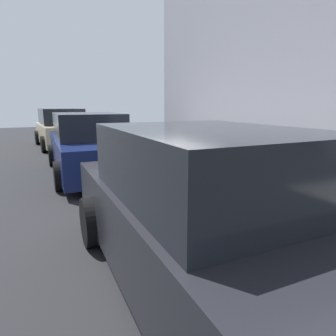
{
  "coord_description": "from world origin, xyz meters",
  "views": [
    {
      "loc": [
        -6.96,
        3.23,
        1.8
      ],
      "look_at": [
        -1.55,
        0.53,
        0.49
      ],
      "focal_mm": 31.08,
      "sensor_mm": 36.0,
      "label": 1
    }
  ],
  "objects_px": {
    "suitcase_black_0": "(286,183)",
    "suitcase_teal_6": "(187,156)",
    "bollard_post": "(160,149)",
    "parked_car_charcoal_0": "(206,215)",
    "suitcase_maroon_1": "(261,182)",
    "suitcase_olive_2": "(242,173)",
    "parked_car_beige_2": "(62,129)",
    "fire_hydrant": "(175,150)",
    "suitcase_navy_3": "(221,169)",
    "suitcase_red_4": "(211,162)",
    "suitcase_silver_5": "(198,158)",
    "parked_car_navy_1": "(89,145)"
  },
  "relations": [
    {
      "from": "fire_hydrant",
      "to": "suitcase_navy_3",
      "type": "bearing_deg",
      "value": 178.31
    },
    {
      "from": "bollard_post",
      "to": "fire_hydrant",
      "type": "bearing_deg",
      "value": -168.29
    },
    {
      "from": "suitcase_black_0",
      "to": "suitcase_olive_2",
      "type": "height_order",
      "value": "suitcase_olive_2"
    },
    {
      "from": "suitcase_olive_2",
      "to": "suitcase_red_4",
      "type": "relative_size",
      "value": 1.2
    },
    {
      "from": "suitcase_black_0",
      "to": "suitcase_red_4",
      "type": "bearing_deg",
      "value": 0.45
    },
    {
      "from": "parked_car_navy_1",
      "to": "suitcase_black_0",
      "type": "bearing_deg",
      "value": -151.3
    },
    {
      "from": "parked_car_beige_2",
      "to": "suitcase_navy_3",
      "type": "bearing_deg",
      "value": -164.87
    },
    {
      "from": "suitcase_olive_2",
      "to": "parked_car_navy_1",
      "type": "relative_size",
      "value": 0.19
    },
    {
      "from": "suitcase_silver_5",
      "to": "suitcase_navy_3",
      "type": "bearing_deg",
      "value": 175.53
    },
    {
      "from": "suitcase_olive_2",
      "to": "suitcase_silver_5",
      "type": "relative_size",
      "value": 0.89
    },
    {
      "from": "suitcase_teal_6",
      "to": "parked_car_beige_2",
      "type": "distance_m",
      "value": 7.25
    },
    {
      "from": "bollard_post",
      "to": "parked_car_charcoal_0",
      "type": "height_order",
      "value": "parked_car_charcoal_0"
    },
    {
      "from": "fire_hydrant",
      "to": "suitcase_teal_6",
      "type": "bearing_deg",
      "value": -179.3
    },
    {
      "from": "suitcase_olive_2",
      "to": "parked_car_beige_2",
      "type": "relative_size",
      "value": 0.2
    },
    {
      "from": "suitcase_red_4",
      "to": "parked_car_beige_2",
      "type": "distance_m",
      "value": 8.25
    },
    {
      "from": "suitcase_olive_2",
      "to": "fire_hydrant",
      "type": "height_order",
      "value": "suitcase_olive_2"
    },
    {
      "from": "suitcase_red_4",
      "to": "parked_car_navy_1",
      "type": "distance_m",
      "value": 3.28
    },
    {
      "from": "parked_car_navy_1",
      "to": "suitcase_teal_6",
      "type": "bearing_deg",
      "value": -116.58
    },
    {
      "from": "parked_car_charcoal_0",
      "to": "parked_car_beige_2",
      "type": "xyz_separation_m",
      "value": [
        11.25,
        -0.0,
        0.02
      ]
    },
    {
      "from": "suitcase_maroon_1",
      "to": "suitcase_teal_6",
      "type": "bearing_deg",
      "value": -0.42
    },
    {
      "from": "suitcase_maroon_1",
      "to": "suitcase_navy_3",
      "type": "relative_size",
      "value": 0.88
    },
    {
      "from": "suitcase_red_4",
      "to": "parked_car_charcoal_0",
      "type": "height_order",
      "value": "parked_car_charcoal_0"
    },
    {
      "from": "parked_car_navy_1",
      "to": "parked_car_beige_2",
      "type": "bearing_deg",
      "value": -0.0
    },
    {
      "from": "fire_hydrant",
      "to": "suitcase_silver_5",
      "type": "bearing_deg",
      "value": -179.26
    },
    {
      "from": "parked_car_navy_1",
      "to": "suitcase_maroon_1",
      "type": "bearing_deg",
      "value": -149.15
    },
    {
      "from": "suitcase_red_4",
      "to": "parked_car_beige_2",
      "type": "bearing_deg",
      "value": 16.98
    },
    {
      "from": "suitcase_black_0",
      "to": "suitcase_silver_5",
      "type": "distance_m",
      "value": 2.72
    },
    {
      "from": "suitcase_navy_3",
      "to": "suitcase_silver_5",
      "type": "distance_m",
      "value": 1.07
    },
    {
      "from": "fire_hydrant",
      "to": "parked_car_navy_1",
      "type": "distance_m",
      "value": 2.41
    },
    {
      "from": "fire_hydrant",
      "to": "suitcase_black_0",
      "type": "bearing_deg",
      "value": -178.92
    },
    {
      "from": "suitcase_olive_2",
      "to": "parked_car_beige_2",
      "type": "height_order",
      "value": "parked_car_beige_2"
    },
    {
      "from": "suitcase_olive_2",
      "to": "parked_car_beige_2",
      "type": "distance_m",
      "value": 9.34
    },
    {
      "from": "parked_car_charcoal_0",
      "to": "fire_hydrant",
      "type": "bearing_deg",
      "value": -24.72
    },
    {
      "from": "suitcase_navy_3",
      "to": "parked_car_charcoal_0",
      "type": "bearing_deg",
      "value": 140.89
    },
    {
      "from": "suitcase_olive_2",
      "to": "parked_car_navy_1",
      "type": "xyz_separation_m",
      "value": [
        3.36,
        2.38,
        0.31
      ]
    },
    {
      "from": "parked_car_navy_1",
      "to": "bollard_post",
      "type": "bearing_deg",
      "value": -83.56
    },
    {
      "from": "suitcase_black_0",
      "to": "suitcase_silver_5",
      "type": "xyz_separation_m",
      "value": [
        2.72,
        0.06,
        -0.01
      ]
    },
    {
      "from": "suitcase_maroon_1",
      "to": "suitcase_teal_6",
      "type": "xyz_separation_m",
      "value": [
        2.74,
        -0.02,
        0.05
      ]
    },
    {
      "from": "suitcase_black_0",
      "to": "suitcase_silver_5",
      "type": "relative_size",
      "value": 0.8
    },
    {
      "from": "suitcase_navy_3",
      "to": "suitcase_teal_6",
      "type": "relative_size",
      "value": 1.2
    },
    {
      "from": "suitcase_maroon_1",
      "to": "suitcase_teal_6",
      "type": "height_order",
      "value": "suitcase_maroon_1"
    },
    {
      "from": "suitcase_silver_5",
      "to": "fire_hydrant",
      "type": "relative_size",
      "value": 1.33
    },
    {
      "from": "suitcase_navy_3",
      "to": "suitcase_red_4",
      "type": "bearing_deg",
      "value": -12.64
    },
    {
      "from": "bollard_post",
      "to": "suitcase_silver_5",
      "type": "bearing_deg",
      "value": -175.15
    },
    {
      "from": "parked_car_charcoal_0",
      "to": "suitcase_teal_6",
      "type": "bearing_deg",
      "value": -28.19
    },
    {
      "from": "suitcase_maroon_1",
      "to": "suitcase_olive_2",
      "type": "height_order",
      "value": "suitcase_olive_2"
    },
    {
      "from": "suitcase_red_4",
      "to": "parked_car_charcoal_0",
      "type": "xyz_separation_m",
      "value": [
        -3.37,
        2.41,
        0.27
      ]
    },
    {
      "from": "suitcase_black_0",
      "to": "suitcase_teal_6",
      "type": "xyz_separation_m",
      "value": [
        3.25,
        0.07,
        -0.05
      ]
    },
    {
      "from": "suitcase_red_4",
      "to": "parked_car_charcoal_0",
      "type": "distance_m",
      "value": 4.15
    },
    {
      "from": "bollard_post",
      "to": "parked_car_beige_2",
      "type": "bearing_deg",
      "value": 22.08
    }
  ]
}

